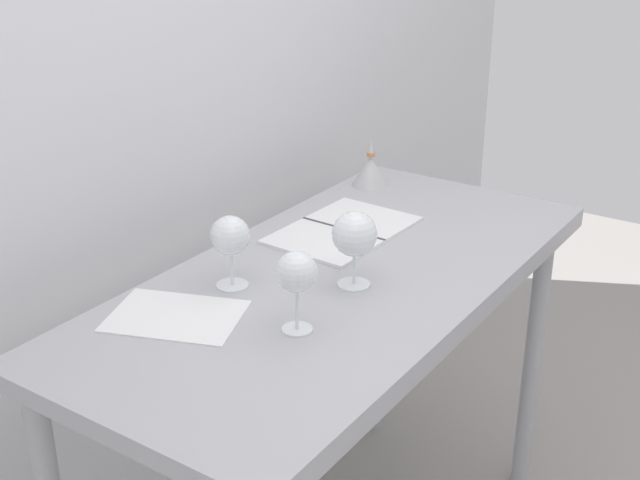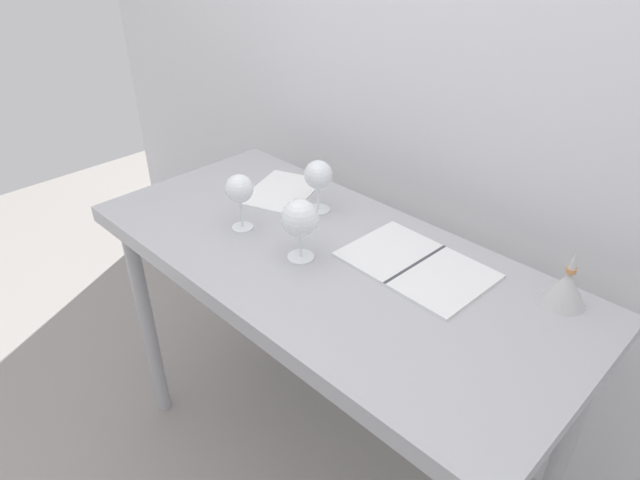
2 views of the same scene
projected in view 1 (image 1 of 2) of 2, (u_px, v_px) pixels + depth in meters
The scene contains 8 objects.
back_wall at pixel (165, 68), 1.99m from camera, with size 3.80×0.04×2.60m, color silver.
steel_counter at pixel (339, 314), 1.94m from camera, with size 1.40×0.65×0.90m.
wine_glass_near_left at pixel (297, 274), 1.61m from camera, with size 0.08×0.08×0.17m.
wine_glass_far_left at pixel (230, 238), 1.79m from camera, with size 0.08×0.08×0.16m.
wine_glass_near_center at pixel (355, 236), 1.79m from camera, with size 0.10×0.10×0.17m.
open_notebook at pixel (343, 230), 2.11m from camera, with size 0.38×0.26×0.01m.
tasting_sheet_upper at pixel (176, 316), 1.70m from camera, with size 0.19×0.26×0.00m, color white.
decanter_funnel at pixel (370, 170), 2.41m from camera, with size 0.10×0.10×0.14m.
Camera 1 is at (-1.44, -0.93, 1.72)m, focal length 47.49 mm.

